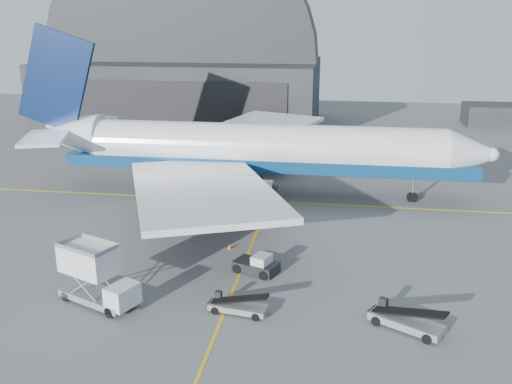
% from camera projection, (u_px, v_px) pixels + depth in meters
% --- Properties ---
extents(ground, '(200.00, 200.00, 0.00)m').
position_uv_depth(ground, '(238.00, 279.00, 45.80)').
color(ground, '#565659').
rests_on(ground, ground).
extents(taxi_lines, '(80.00, 42.12, 0.02)m').
position_uv_depth(taxi_lines, '(260.00, 224.00, 57.74)').
color(taxi_lines, gold).
rests_on(taxi_lines, ground).
extents(hangar, '(50.00, 28.30, 28.00)m').
position_uv_depth(hangar, '(184.00, 74.00, 107.32)').
color(hangar, black).
rests_on(hangar, ground).
extents(distant_bldg_a, '(14.00, 8.00, 4.00)m').
position_uv_depth(distant_bldg_a, '(502.00, 126.00, 108.34)').
color(distant_bldg_a, black).
rests_on(distant_bldg_a, ground).
extents(airliner, '(55.60, 53.92, 19.51)m').
position_uv_depth(airliner, '(247.00, 149.00, 65.79)').
color(airliner, white).
rests_on(airliner, ground).
extents(catering_truck, '(6.72, 4.68, 4.35)m').
position_uv_depth(catering_truck, '(96.00, 276.00, 41.45)').
color(catering_truck, gray).
rests_on(catering_truck, ground).
extents(pushback_tug, '(4.06, 3.18, 1.66)m').
position_uv_depth(pushback_tug, '(257.00, 265.00, 46.91)').
color(pushback_tug, black).
rests_on(pushback_tug, ground).
extents(belt_loader_a, '(4.52, 2.11, 1.69)m').
position_uv_depth(belt_loader_a, '(238.00, 306.00, 40.59)').
color(belt_loader_a, gray).
rests_on(belt_loader_a, ground).
extents(belt_loader_b, '(5.16, 3.95, 2.02)m').
position_uv_depth(belt_loader_b, '(406.00, 321.00, 38.46)').
color(belt_loader_b, gray).
rests_on(belt_loader_b, ground).
extents(traffic_cone, '(0.33, 0.33, 0.48)m').
position_uv_depth(traffic_cone, '(230.00, 247.00, 51.63)').
color(traffic_cone, '#F45E07').
rests_on(traffic_cone, ground).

